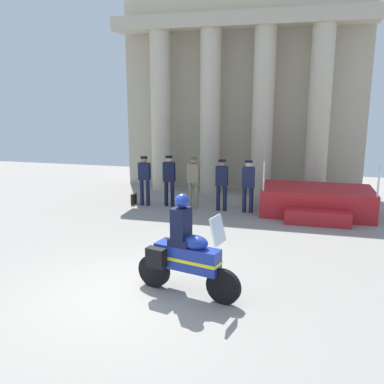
{
  "coord_description": "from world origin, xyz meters",
  "views": [
    {
      "loc": [
        2.99,
        -6.33,
        3.5
      ],
      "look_at": [
        0.44,
        3.39,
        1.25
      ],
      "focal_mm": 38.33,
      "sensor_mm": 36.0,
      "label": 1
    }
  ],
  "objects": [
    {
      "name": "reviewing_stand",
      "position": [
        3.6,
        6.68,
        0.41
      ],
      "size": [
        3.34,
        2.46,
        1.74
      ],
      "color": "#B21E23",
      "rests_on": "ground_plane"
    },
    {
      "name": "ground_plane",
      "position": [
        0.0,
        0.0,
        0.0
      ],
      "size": [
        28.0,
        28.0,
        0.0
      ],
      "primitive_type": "plane",
      "color": "gray"
    },
    {
      "name": "officer_in_row_4",
      "position": [
        1.49,
        6.35,
        0.99
      ],
      "size": [
        0.38,
        0.24,
        1.68
      ],
      "rotation": [
        0.0,
        0.0,
        3.15
      ],
      "color": "#191E42",
      "rests_on": "ground_plane"
    },
    {
      "name": "motorcycle_with_rider",
      "position": [
        1.07,
        0.4,
        0.79
      ],
      "size": [
        2.06,
        0.86,
        1.9
      ],
      "rotation": [
        0.0,
        0.0,
        -0.24
      ],
      "color": "black",
      "rests_on": "ground_plane"
    },
    {
      "name": "officer_in_row_0",
      "position": [
        -2.0,
        6.38,
        0.99
      ],
      "size": [
        0.38,
        0.24,
        1.68
      ],
      "rotation": [
        0.0,
        0.0,
        3.15
      ],
      "color": "#141938",
      "rests_on": "ground_plane"
    },
    {
      "name": "officer_in_row_3",
      "position": [
        0.64,
        6.37,
        0.98
      ],
      "size": [
        0.38,
        0.24,
        1.66
      ],
      "rotation": [
        0.0,
        0.0,
        3.15
      ],
      "color": "#141938",
      "rests_on": "ground_plane"
    },
    {
      "name": "officer_in_row_2",
      "position": [
        -0.32,
        6.44,
        1.0
      ],
      "size": [
        0.38,
        0.24,
        1.7
      ],
      "rotation": [
        0.0,
        0.0,
        3.15
      ],
      "color": "#7A7056",
      "rests_on": "ground_plane"
    },
    {
      "name": "officer_in_row_1",
      "position": [
        -1.16,
        6.48,
        1.01
      ],
      "size": [
        0.38,
        0.24,
        1.71
      ],
      "rotation": [
        0.0,
        0.0,
        3.15
      ],
      "color": "black",
      "rests_on": "ground_plane"
    },
    {
      "name": "briefcase_on_ground",
      "position": [
        -2.45,
        6.45,
        0.18
      ],
      "size": [
        0.1,
        0.32,
        0.36
      ],
      "primitive_type": "cube",
      "color": "black",
      "rests_on": "ground_plane"
    },
    {
      "name": "colonnade_backdrop",
      "position": [
        0.65,
        9.54,
        3.73
      ],
      "size": [
        9.41,
        1.63,
        7.35
      ],
      "color": "#B6AB91",
      "rests_on": "ground_plane"
    }
  ]
}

